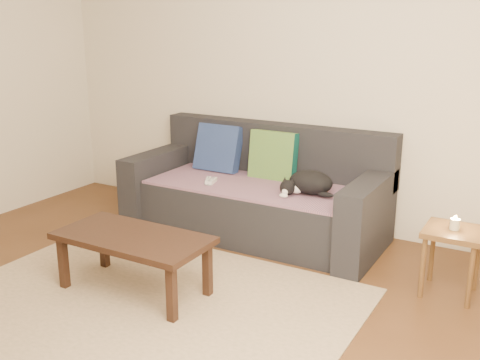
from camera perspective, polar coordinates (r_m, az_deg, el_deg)
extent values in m
plane|color=brown|center=(3.55, -10.68, -13.12)|extent=(4.50, 4.50, 0.00)
cube|color=beige|center=(4.81, 4.31, 10.99)|extent=(4.50, 0.04, 2.60)
cube|color=#232328|center=(4.60, 1.32, -3.10)|extent=(1.70, 0.78, 0.42)
cube|color=#232328|center=(4.83, 3.63, 3.14)|extent=(2.10, 0.18, 0.45)
cube|color=#232328|center=(5.08, -8.13, -0.38)|extent=(0.20, 0.90, 0.60)
cube|color=#232328|center=(4.23, 12.74, -3.96)|extent=(0.20, 0.90, 0.60)
cube|color=#3E2A4F|center=(4.52, 1.22, -0.54)|extent=(1.66, 0.74, 0.02)
cube|color=#102148|center=(4.92, -2.22, 3.23)|extent=(0.41, 0.22, 0.42)
cube|color=#0B4C45|center=(4.66, 3.38, 2.51)|extent=(0.40, 0.16, 0.41)
ellipsoid|color=black|center=(4.27, 7.19, -0.24)|extent=(0.38, 0.30, 0.18)
sphere|color=black|center=(4.22, 4.84, -0.77)|extent=(0.13, 0.13, 0.12)
sphere|color=white|center=(4.18, 4.59, -1.19)|extent=(0.06, 0.06, 0.05)
ellipsoid|color=black|center=(4.18, 8.64, -1.47)|extent=(0.14, 0.07, 0.04)
cube|color=white|center=(4.57, -3.26, -0.04)|extent=(0.10, 0.15, 0.03)
cube|color=white|center=(4.55, -2.83, -0.12)|extent=(0.07, 0.15, 0.03)
cube|color=brown|center=(3.79, 20.90, -4.96)|extent=(0.35, 0.35, 0.04)
cylinder|color=brown|center=(3.76, 18.06, -8.48)|extent=(0.03, 0.03, 0.41)
cylinder|color=brown|center=(3.73, 22.36, -9.16)|extent=(0.03, 0.03, 0.41)
cylinder|color=brown|center=(4.02, 18.94, -6.97)|extent=(0.03, 0.03, 0.41)
cylinder|color=brown|center=(3.99, 22.95, -7.59)|extent=(0.03, 0.03, 0.41)
cylinder|color=beige|center=(3.77, 20.98, -4.21)|extent=(0.06, 0.06, 0.07)
sphere|color=#FFBF59|center=(3.76, 21.05, -3.57)|extent=(0.02, 0.02, 0.02)
cube|color=tan|center=(3.65, -9.13, -12.10)|extent=(2.50, 1.80, 0.01)
cube|color=black|center=(3.64, -10.84, -5.80)|extent=(1.00, 0.50, 0.04)
cube|color=black|center=(3.88, -17.49, -8.07)|extent=(0.05, 0.05, 0.36)
cube|color=black|center=(3.34, -6.95, -11.48)|extent=(0.05, 0.05, 0.36)
cube|color=black|center=(4.12, -13.65, -6.34)|extent=(0.05, 0.05, 0.36)
cube|color=black|center=(3.61, -3.33, -9.15)|extent=(0.05, 0.05, 0.36)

